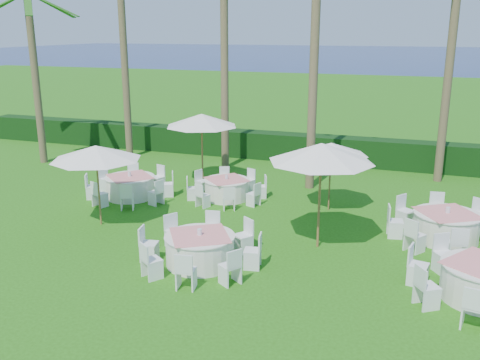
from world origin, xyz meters
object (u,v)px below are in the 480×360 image
Objects in this scene: umbrella_c at (202,120)px; banquet_table_e at (227,188)px; umbrella_b at (321,153)px; banquet_table_d at (130,186)px; banquet_table_f at (446,226)px; umbrella_a at (96,153)px; umbrella_d at (331,149)px; banquet_table_b at (200,249)px.

banquet_table_e is at bearing -43.24° from umbrella_c.
banquet_table_e is 0.94× the size of umbrella_b.
banquet_table_d is 3.43m from banquet_table_e.
banquet_table_f is 10.34m from umbrella_a.
banquet_table_e is 5.55m from umbrella_b.
banquet_table_e is 0.84× the size of banquet_table_f.
umbrella_c reaches higher than banquet_table_e.
umbrella_c is at bearing 164.15° from umbrella_d.
banquet_table_d is 0.93× the size of banquet_table_f.
banquet_table_e is 2.97m from umbrella_c.
umbrella_c is (1.77, 2.40, 2.08)m from banquet_table_d.
umbrella_d is at bearing -0.44° from banquet_table_e.
banquet_table_f is at bearing 26.74° from umbrella_b.
banquet_table_f is 1.37× the size of umbrella_d.
banquet_table_b is 1.04× the size of banquet_table_d.
umbrella_a is 0.92× the size of umbrella_b.
umbrella_b is at bearing -85.31° from umbrella_d.
umbrella_a is (-4.00, 1.63, 1.84)m from banquet_table_b.
banquet_table_e is 1.02× the size of umbrella_a.
banquet_table_e is at bearing 103.32° from banquet_table_b.
umbrella_c is at bearing 136.76° from banquet_table_e.
banquet_table_b is 5.46m from banquet_table_e.
umbrella_a is 0.99× the size of umbrella_c.
banquet_table_d is 3.64m from umbrella_c.
banquet_table_b is 7.04m from banquet_table_f.
umbrella_c is (1.22, 5.11, 0.23)m from umbrella_a.
banquet_table_b is at bearing -141.57° from umbrella_b.
umbrella_b is 1.07× the size of umbrella_c.
umbrella_a is at bearing -103.44° from umbrella_c.
banquet_table_f is 1.12× the size of umbrella_b.
umbrella_a reaches higher than banquet_table_e.
banquet_table_b is 6.02m from umbrella_d.
banquet_table_b is 4.03m from umbrella_b.
umbrella_d reaches higher than banquet_table_e.
banquet_table_d is at bearing 176.80° from banquet_table_f.
banquet_table_f is at bearing -3.20° from banquet_table_d.
banquet_table_e is at bearing 16.49° from banquet_table_d.
umbrella_c is (-8.73, 2.99, 2.06)m from banquet_table_f.
banquet_table_d is 10.52m from banquet_table_f.
banquet_table_d is 7.85m from umbrella_b.
banquet_table_f is 4.35m from umbrella_b.
banquet_table_f is 4.24m from umbrella_d.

